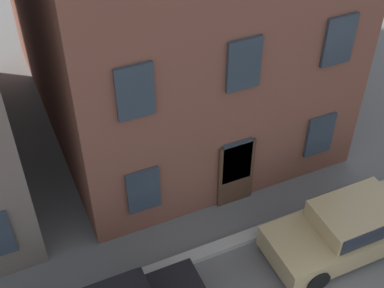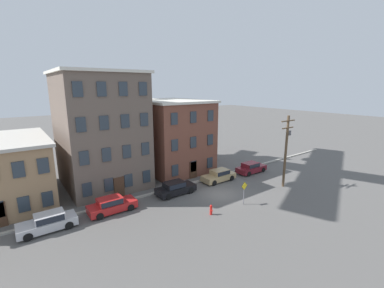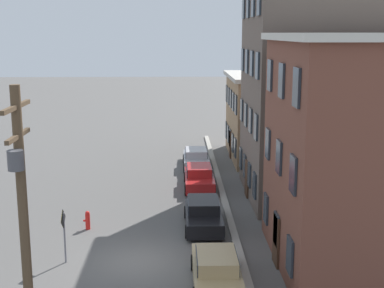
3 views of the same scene
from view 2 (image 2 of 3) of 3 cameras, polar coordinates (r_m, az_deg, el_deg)
ground_plane at (r=28.88m, az=6.57°, el=-11.03°), size 200.00×200.00×0.00m
kerb_strip at (r=32.03m, az=1.06°, el=-8.34°), size 56.00×0.36×0.16m
apartment_midblock at (r=31.92m, az=-19.67°, el=3.04°), size 9.10×10.49×13.24m
apartment_far at (r=36.59m, az=-4.87°, el=2.13°), size 8.77×11.47×9.77m
car_silver at (r=24.94m, az=-29.32°, el=-14.78°), size 4.40×1.92×1.43m
car_red at (r=25.86m, az=-17.45°, el=-12.68°), size 4.40×1.92×1.43m
car_black at (r=28.53m, az=-3.74°, el=-9.64°), size 4.40×1.92×1.43m
car_tan at (r=32.43m, az=6.01°, el=-6.89°), size 4.40×1.92×1.43m
car_maroon at (r=36.15m, az=12.98°, el=-5.07°), size 4.40×1.92×1.43m
caution_sign at (r=26.32m, az=11.51°, el=-9.88°), size 0.87×0.08×2.41m
utility_pole at (r=31.34m, az=20.23°, el=-0.72°), size 2.40×0.44×8.40m
fire_hydrant at (r=24.42m, az=4.25°, el=-14.36°), size 0.24×0.34×0.96m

